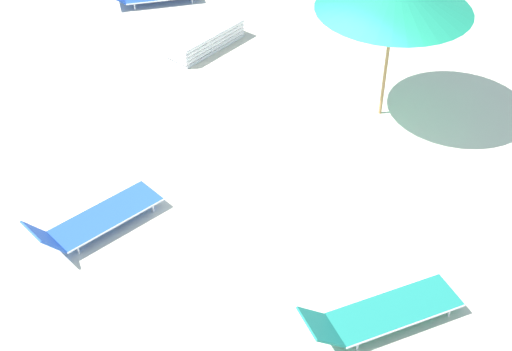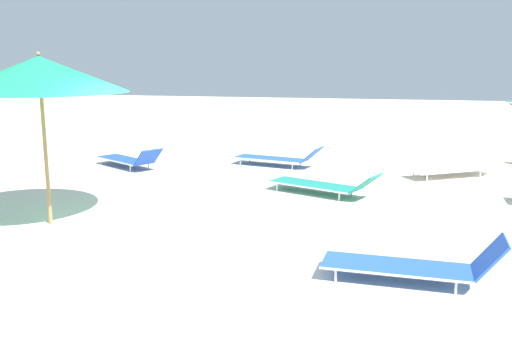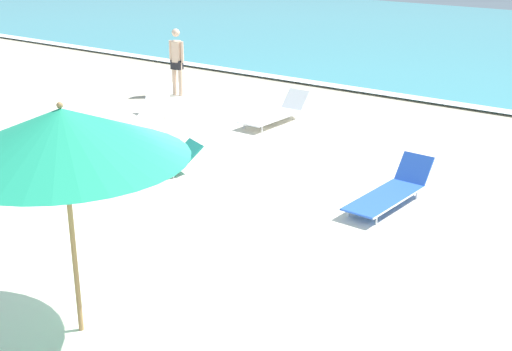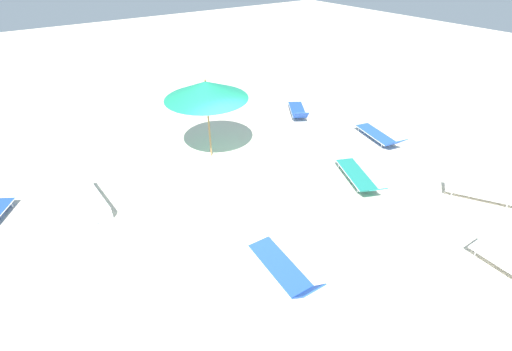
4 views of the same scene
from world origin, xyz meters
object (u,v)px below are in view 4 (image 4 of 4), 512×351
(sun_lounger_beside_umbrella, at_px, (380,136))
(sun_lounger_near_water_right, at_px, (298,111))
(lounger_stack, at_px, (90,201))
(sun_lounger_mid_beach_pair_a, at_px, (488,193))
(sun_lounger_under_umbrella, at_px, (285,270))
(beach_umbrella, at_px, (206,90))
(sun_lounger_near_water_left, at_px, (359,177))

(sun_lounger_beside_umbrella, distance_m, sun_lounger_near_water_right, 3.65)
(lounger_stack, distance_m, sun_lounger_near_water_right, 9.00)
(lounger_stack, relative_size, sun_lounger_mid_beach_pair_a, 0.86)
(sun_lounger_beside_umbrella, relative_size, sun_lounger_mid_beach_pair_a, 1.04)
(sun_lounger_under_umbrella, height_order, sun_lounger_near_water_right, sun_lounger_under_umbrella)
(lounger_stack, distance_m, sun_lounger_under_umbrella, 5.85)
(sun_lounger_near_water_right, bearing_deg, beach_umbrella, 42.53)
(beach_umbrella, relative_size, sun_lounger_near_water_left, 1.19)
(beach_umbrella, bearing_deg, sun_lounger_near_water_left, 125.85)
(lounger_stack, height_order, sun_lounger_near_water_left, sun_lounger_near_water_left)
(lounger_stack, bearing_deg, sun_lounger_near_water_right, -175.54)
(beach_umbrella, bearing_deg, sun_lounger_near_water_right, -170.01)
(sun_lounger_beside_umbrella, xyz_separation_m, sun_lounger_near_water_left, (2.76, 1.42, -0.00))
(sun_lounger_under_umbrella, bearing_deg, sun_lounger_mid_beach_pair_a, 172.98)
(sun_lounger_beside_umbrella, relative_size, sun_lounger_near_water_left, 1.00)
(sun_lounger_beside_umbrella, bearing_deg, sun_lounger_under_umbrella, 36.33)
(sun_lounger_near_water_left, xyz_separation_m, sun_lounger_mid_beach_pair_a, (-2.41, 2.70, 0.00))
(sun_lounger_under_umbrella, relative_size, sun_lounger_mid_beach_pair_a, 0.96)
(beach_umbrella, xyz_separation_m, sun_lounger_beside_umbrella, (-5.72, 2.68, -2.16))
(lounger_stack, distance_m, sun_lounger_near_water_left, 7.96)
(sun_lounger_near_water_right, bearing_deg, sun_lounger_mid_beach_pair_a, 127.44)
(lounger_stack, relative_size, sun_lounger_near_water_left, 0.83)
(beach_umbrella, height_order, lounger_stack, beach_umbrella)
(sun_lounger_near_water_left, bearing_deg, sun_lounger_under_umbrella, 43.20)
(sun_lounger_under_umbrella, bearing_deg, lounger_stack, -56.66)
(sun_lounger_under_umbrella, relative_size, sun_lounger_beside_umbrella, 0.92)
(sun_lounger_beside_umbrella, xyz_separation_m, sun_lounger_near_water_right, (1.01, -3.51, 0.00))
(sun_lounger_beside_umbrella, bearing_deg, sun_lounger_near_water_left, 40.55)
(lounger_stack, xyz_separation_m, sun_lounger_mid_beach_pair_a, (-9.54, 6.24, 0.01))
(lounger_stack, bearing_deg, beach_umbrella, -176.83)
(sun_lounger_mid_beach_pair_a, bearing_deg, sun_lounger_under_umbrella, -41.96)
(beach_umbrella, relative_size, sun_lounger_beside_umbrella, 1.19)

